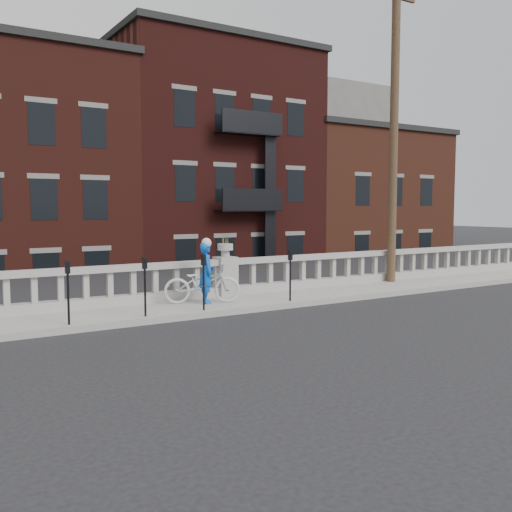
% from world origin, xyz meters
% --- Properties ---
extents(ground, '(120.00, 120.00, 0.00)m').
position_xyz_m(ground, '(0.00, 0.00, 0.00)').
color(ground, black).
rests_on(ground, ground).
extents(sidewalk, '(32.00, 2.20, 0.15)m').
position_xyz_m(sidewalk, '(0.00, 3.00, 0.07)').
color(sidewalk, gray).
rests_on(sidewalk, ground).
extents(balustrade, '(28.00, 0.34, 1.03)m').
position_xyz_m(balustrade, '(0.00, 3.95, 0.64)').
color(balustrade, gray).
rests_on(balustrade, sidewalk).
extents(planter_pedestal, '(0.55, 0.55, 1.76)m').
position_xyz_m(planter_pedestal, '(0.00, 3.95, 0.83)').
color(planter_pedestal, gray).
rests_on(planter_pedestal, sidewalk).
extents(lower_level, '(80.00, 44.00, 20.80)m').
position_xyz_m(lower_level, '(0.56, 23.04, 2.63)').
color(lower_level, '#605E59').
rests_on(lower_level, ground).
extents(utility_pole, '(1.60, 0.28, 10.00)m').
position_xyz_m(utility_pole, '(6.20, 3.60, 5.24)').
color(utility_pole, '#422D1E').
rests_on(utility_pole, sidewalk).
extents(parking_meter_a, '(0.10, 0.09, 1.36)m').
position_xyz_m(parking_meter_a, '(-4.83, 2.15, 1.00)').
color(parking_meter_a, black).
rests_on(parking_meter_a, sidewalk).
extents(parking_meter_b, '(0.10, 0.09, 1.36)m').
position_xyz_m(parking_meter_b, '(-3.11, 2.15, 1.00)').
color(parking_meter_b, black).
rests_on(parking_meter_b, sidewalk).
extents(parking_meter_c, '(0.10, 0.09, 1.36)m').
position_xyz_m(parking_meter_c, '(-1.61, 2.15, 1.00)').
color(parking_meter_c, black).
rests_on(parking_meter_c, sidewalk).
extents(parking_meter_d, '(0.10, 0.09, 1.36)m').
position_xyz_m(parking_meter_d, '(0.98, 2.15, 1.00)').
color(parking_meter_d, black).
rests_on(parking_meter_d, sidewalk).
extents(bicycle, '(2.10, 1.35, 1.04)m').
position_xyz_m(bicycle, '(-1.16, 3.11, 0.67)').
color(bicycle, silver).
rests_on(bicycle, sidewalk).
extents(cyclist, '(0.54, 0.67, 1.60)m').
position_xyz_m(cyclist, '(-1.07, 3.03, 0.95)').
color(cyclist, blue).
rests_on(cyclist, sidewalk).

